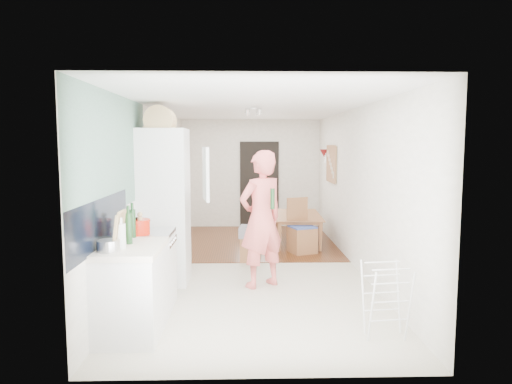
{
  "coord_description": "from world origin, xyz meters",
  "views": [
    {
      "loc": [
        -0.15,
        -7.1,
        1.94
      ],
      "look_at": [
        0.04,
        0.2,
        1.17
      ],
      "focal_mm": 32.0,
      "sensor_mm": 36.0,
      "label": 1
    }
  ],
  "objects_px": {
    "person": "(261,207)",
    "dining_chair": "(302,226)",
    "drying_rack": "(386,301)",
    "dining_table": "(298,231)",
    "stool": "(251,249)"
  },
  "relations": [
    {
      "from": "dining_table",
      "to": "drying_rack",
      "type": "xyz_separation_m",
      "value": [
        0.35,
        -4.41,
        0.14
      ]
    },
    {
      "from": "dining_table",
      "to": "dining_chair",
      "type": "relative_size",
      "value": 1.4
    },
    {
      "from": "person",
      "to": "dining_table",
      "type": "bearing_deg",
      "value": -140.63
    },
    {
      "from": "person",
      "to": "dining_chair",
      "type": "bearing_deg",
      "value": -146.53
    },
    {
      "from": "dining_table",
      "to": "stool",
      "type": "relative_size",
      "value": 3.3
    },
    {
      "from": "dining_table",
      "to": "dining_chair",
      "type": "height_order",
      "value": "dining_chair"
    },
    {
      "from": "drying_rack",
      "to": "person",
      "type": "bearing_deg",
      "value": 118.5
    },
    {
      "from": "dining_chair",
      "to": "drying_rack",
      "type": "height_order",
      "value": "dining_chair"
    },
    {
      "from": "dining_table",
      "to": "dining_chair",
      "type": "bearing_deg",
      "value": 179.74
    },
    {
      "from": "person",
      "to": "dining_chair",
      "type": "height_order",
      "value": "person"
    },
    {
      "from": "dining_table",
      "to": "drying_rack",
      "type": "height_order",
      "value": "drying_rack"
    },
    {
      "from": "drying_rack",
      "to": "dining_chair",
      "type": "bearing_deg",
      "value": 89.69
    },
    {
      "from": "dining_chair",
      "to": "drying_rack",
      "type": "relative_size",
      "value": 1.3
    },
    {
      "from": "dining_table",
      "to": "person",
      "type": "bearing_deg",
      "value": 165.1
    },
    {
      "from": "dining_chair",
      "to": "drying_rack",
      "type": "xyz_separation_m",
      "value": [
        0.39,
        -3.58,
        -0.11
      ]
    }
  ]
}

